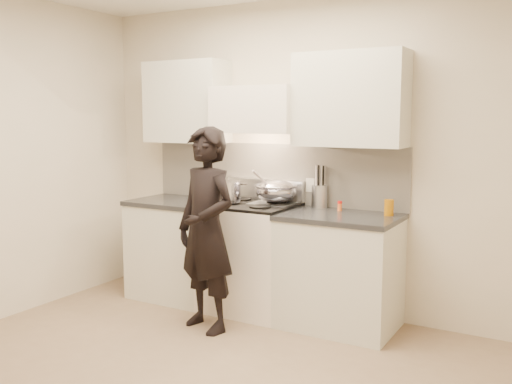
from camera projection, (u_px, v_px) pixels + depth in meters
ground_plane at (179, 381)px, 3.67m from camera, size 4.00×4.00×0.00m
room_shell at (202, 130)px, 3.81m from camera, size 4.04×3.54×2.70m
stove at (250, 257)px, 4.98m from camera, size 0.76×0.65×0.96m
counter_right at (340, 271)px, 4.58m from camera, size 0.92×0.67×0.92m
counter_left at (179, 248)px, 5.37m from camera, size 0.82×0.67×0.92m
wok at (276, 191)px, 4.89m from camera, size 0.37×0.46×0.30m
stock_pot at (225, 192)px, 4.92m from camera, size 0.36×0.34×0.18m
utensil_crock at (319, 195)px, 4.86m from camera, size 0.13×0.13×0.36m
spice_jar at (340, 206)px, 4.68m from camera, size 0.04×0.04×0.08m
oil_glass at (389, 208)px, 4.46m from camera, size 0.07×0.07×0.13m
person at (206, 230)px, 4.48m from camera, size 0.68×0.54×1.62m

